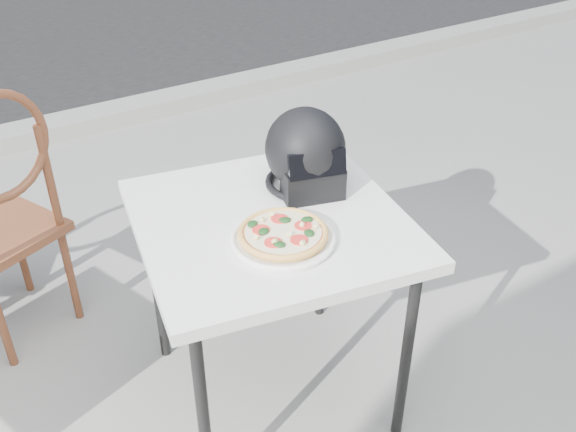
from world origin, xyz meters
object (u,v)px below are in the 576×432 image
pizza (283,233)px  cafe_chair_main (0,209)px  cafe_table_main (271,236)px  plate (283,239)px  helmet (306,154)px

pizza → cafe_chair_main: 1.22m
cafe_table_main → plate: bearing=-105.3°
plate → helmet: 0.37m
plate → pizza: 0.02m
plate → pizza: size_ratio=1.20×
helmet → cafe_chair_main: bearing=156.8°
helmet → cafe_chair_main: 1.23m
plate → pizza: (0.00, 0.00, 0.02)m
helmet → cafe_chair_main: (-0.92, 0.75, -0.31)m
cafe_table_main → pizza: size_ratio=2.84×
plate → helmet: helmet is taller
plate → cafe_chair_main: cafe_chair_main is taller
cafe_table_main → plate: (-0.04, -0.14, 0.08)m
helmet → cafe_chair_main: cafe_chair_main is taller
cafe_table_main → plate: plate is taller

